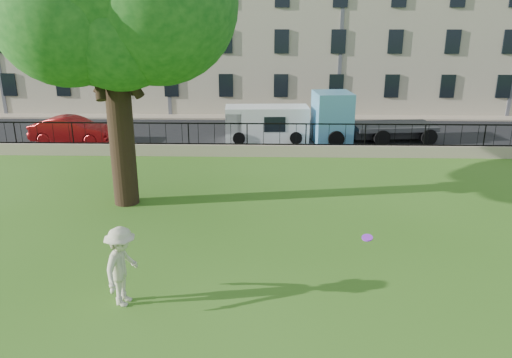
{
  "coord_description": "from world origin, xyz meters",
  "views": [
    {
      "loc": [
        1.1,
        -12.84,
        6.95
      ],
      "look_at": [
        0.68,
        3.5,
        1.55
      ],
      "focal_mm": 35.0,
      "sensor_mm": 36.0,
      "label": 1
    }
  ],
  "objects_px": {
    "man": "(122,266)",
    "frisbee": "(367,238)",
    "red_sedan": "(73,130)",
    "white_van": "(267,124)",
    "blue_truck": "(373,117)"
  },
  "relations": [
    {
      "from": "red_sedan",
      "to": "blue_truck",
      "type": "bearing_deg",
      "value": -82.67
    },
    {
      "from": "frisbee",
      "to": "white_van",
      "type": "relative_size",
      "value": 0.06
    },
    {
      "from": "man",
      "to": "white_van",
      "type": "distance_m",
      "value": 17.66
    },
    {
      "from": "frisbee",
      "to": "red_sedan",
      "type": "bearing_deg",
      "value": 130.09
    },
    {
      "from": "man",
      "to": "blue_truck",
      "type": "distance_m",
      "value": 19.78
    },
    {
      "from": "frisbee",
      "to": "white_van",
      "type": "distance_m",
      "value": 17.23
    },
    {
      "from": "red_sedan",
      "to": "white_van",
      "type": "distance_m",
      "value": 10.99
    },
    {
      "from": "man",
      "to": "frisbee",
      "type": "xyz_separation_m",
      "value": [
        6.04,
        0.29,
        0.72
      ]
    },
    {
      "from": "man",
      "to": "red_sedan",
      "type": "relative_size",
      "value": 0.45
    },
    {
      "from": "frisbee",
      "to": "red_sedan",
      "type": "distance_m",
      "value": 20.97
    },
    {
      "from": "man",
      "to": "frisbee",
      "type": "bearing_deg",
      "value": -76.26
    },
    {
      "from": "man",
      "to": "red_sedan",
      "type": "xyz_separation_m",
      "value": [
        -7.45,
        16.31,
        -0.28
      ]
    },
    {
      "from": "man",
      "to": "white_van",
      "type": "xyz_separation_m",
      "value": [
        3.49,
        17.31,
        -0.04
      ]
    },
    {
      "from": "red_sedan",
      "to": "white_van",
      "type": "height_order",
      "value": "white_van"
    },
    {
      "from": "man",
      "to": "frisbee",
      "type": "distance_m",
      "value": 6.09
    }
  ]
}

